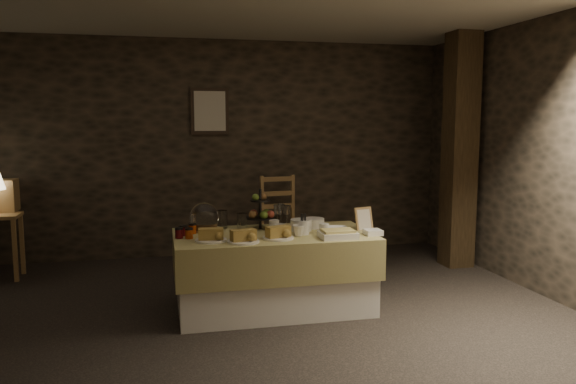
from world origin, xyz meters
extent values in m
cube|color=black|center=(0.00, 0.00, 0.00)|extent=(5.50, 5.00, 0.01)
cube|color=black|center=(0.00, 2.50, 1.30)|extent=(5.50, 0.02, 2.60)
cube|color=black|center=(0.00, -2.50, 1.30)|extent=(5.50, 0.02, 2.60)
cube|color=black|center=(2.75, 0.00, 1.30)|extent=(0.02, 5.00, 2.60)
cube|color=silver|center=(0.20, 0.33, 0.32)|extent=(1.64, 0.84, 0.64)
cube|color=olive|center=(0.20, 0.33, 0.50)|extent=(1.70, 0.90, 0.35)
cube|color=olive|center=(-2.21, 1.74, 0.32)|extent=(0.04, 0.04, 0.65)
cube|color=olive|center=(-2.21, 2.05, 0.32)|extent=(0.04, 0.04, 0.65)
cube|color=olive|center=(0.65, 2.06, 0.25)|extent=(0.51, 0.49, 0.05)
cube|color=olive|center=(0.65, 2.25, 0.77)|extent=(0.44, 0.09, 0.44)
cube|color=black|center=(2.52, 1.35, 1.30)|extent=(0.30, 0.30, 2.60)
cube|color=#2D2118|center=(-0.15, 2.47, 1.75)|extent=(0.45, 0.03, 0.55)
cube|color=beige|center=(-0.15, 2.45, 1.75)|extent=(0.37, 0.01, 0.47)
cylinder|color=white|center=(0.46, 0.42, 0.72)|extent=(0.19, 0.19, 0.10)
cylinder|color=white|center=(0.60, 0.53, 0.72)|extent=(0.20, 0.20, 0.08)
cylinder|color=white|center=(0.44, 0.24, 0.73)|extent=(0.10, 0.10, 0.12)
imported|color=white|center=(0.24, 0.29, 0.72)|extent=(0.12, 0.12, 0.09)
imported|color=white|center=(0.38, 0.19, 0.72)|extent=(0.13, 0.13, 0.09)
cylinder|color=white|center=(0.23, 0.46, 0.72)|extent=(0.09, 0.09, 0.09)
cylinder|color=white|center=(0.62, 0.23, 0.72)|extent=(0.08, 0.08, 0.09)
imported|color=white|center=(0.74, 0.27, 0.70)|extent=(0.23, 0.23, 0.05)
cylinder|color=olive|center=(-0.38, 0.60, 0.68)|extent=(0.26, 0.26, 0.01)
cylinder|color=brown|center=(-0.38, 0.60, 0.72)|extent=(0.22, 0.22, 0.07)
sphere|color=white|center=(-0.38, 0.60, 0.79)|extent=(0.26, 0.26, 0.26)
cylinder|color=black|center=(0.13, 0.60, 0.85)|extent=(0.03, 0.03, 0.36)
cylinder|color=black|center=(0.13, 0.60, 0.77)|extent=(0.25, 0.25, 0.01)
cylinder|color=black|center=(0.13, 0.60, 0.93)|extent=(0.18, 0.18, 0.01)
sphere|color=#567824|center=(0.19, 0.63, 0.80)|extent=(0.07, 0.07, 0.07)
sphere|color=maroon|center=(0.07, 0.64, 0.80)|extent=(0.07, 0.07, 0.07)
sphere|color=#567824|center=(0.15, 0.54, 0.80)|extent=(0.07, 0.07, 0.07)
sphere|color=brown|center=(0.05, 0.57, 0.80)|extent=(0.07, 0.07, 0.07)
sphere|color=maroon|center=(0.21, 0.56, 0.80)|extent=(0.07, 0.07, 0.07)
cylinder|color=white|center=(-0.36, 0.15, 0.68)|extent=(0.26, 0.26, 0.01)
cube|color=olive|center=(-0.36, 0.15, 0.73)|extent=(0.21, 0.11, 0.09)
cylinder|color=white|center=(-0.11, 0.05, 0.68)|extent=(0.26, 0.26, 0.01)
cube|color=olive|center=(-0.11, 0.05, 0.73)|extent=(0.22, 0.13, 0.09)
cylinder|color=white|center=(0.19, 0.12, 0.68)|extent=(0.26, 0.26, 0.01)
cube|color=olive|center=(0.19, 0.12, 0.73)|extent=(0.22, 0.15, 0.09)
cylinder|color=#520D11|center=(-0.57, 0.42, 0.71)|extent=(0.06, 0.06, 0.07)
cylinder|color=#BA410E|center=(-0.53, 0.29, 0.71)|extent=(0.06, 0.06, 0.07)
cylinder|color=#520D11|center=(-0.61, 0.32, 0.71)|extent=(0.06, 0.06, 0.07)
cylinder|color=#BA410E|center=(-0.49, 0.49, 0.71)|extent=(0.06, 0.06, 0.07)
cube|color=white|center=(0.68, 0.04, 0.70)|extent=(0.30, 0.22, 0.05)
cube|color=#CFBA66|center=(0.68, 0.04, 0.73)|extent=(0.26, 0.18, 0.02)
cube|color=white|center=(1.01, 0.10, 0.70)|extent=(0.14, 0.14, 0.04)
cube|color=olive|center=(1.02, 0.34, 0.76)|extent=(0.18, 0.11, 0.22)
cylinder|color=white|center=(-0.21, 0.70, 0.75)|extent=(0.10, 0.10, 0.16)
cylinder|color=white|center=(-0.03, 0.63, 0.74)|extent=(0.09, 0.09, 0.14)
camera|label=1|loc=(-0.73, -4.32, 1.65)|focal=35.00mm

